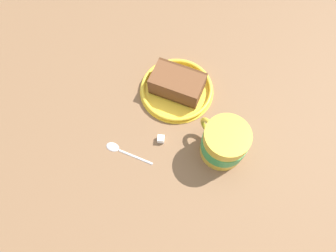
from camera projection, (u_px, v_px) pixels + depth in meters
ground_plane at (196, 109)px, 71.15cm from camera, size 150.69×150.69×2.56cm
small_plate at (177, 89)px, 71.05cm from camera, size 17.55×17.55×1.59cm
cake_slice at (177, 83)px, 69.07cm from camera, size 13.70×13.10×4.80cm
tea_mug at (224, 143)px, 61.35cm from camera, size 11.77×9.46×9.04cm
teaspoon at (119, 150)px, 65.15cm from camera, size 9.32×7.93×0.80cm
sugar_cube at (161, 139)px, 65.80cm from camera, size 2.05×2.05×1.49cm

